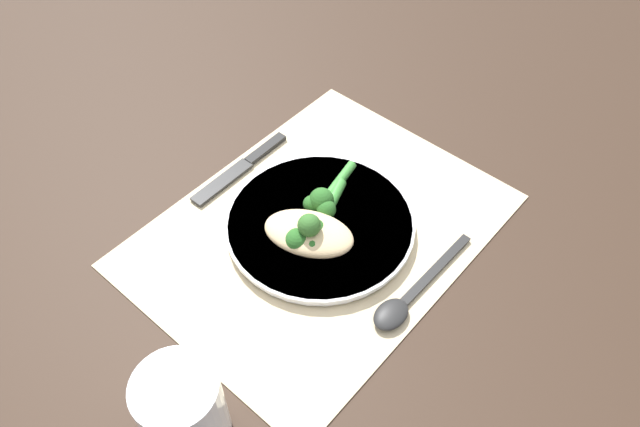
# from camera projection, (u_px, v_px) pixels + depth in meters

# --- Properties ---
(ground_plane) EXTENTS (3.00, 3.00, 0.00)m
(ground_plane) POSITION_uv_depth(u_px,v_px,m) (320.00, 230.00, 0.80)
(ground_plane) COLOR #332319
(placemat) EXTENTS (0.45, 0.35, 0.00)m
(placemat) POSITION_uv_depth(u_px,v_px,m) (320.00, 229.00, 0.80)
(placemat) COLOR beige
(placemat) RESTS_ON ground_plane
(plate) EXTENTS (0.24, 0.24, 0.01)m
(plate) POSITION_uv_depth(u_px,v_px,m) (320.00, 224.00, 0.79)
(plate) COLOR white
(plate) RESTS_ON placemat
(chicken_fillet) EXTENTS (0.11, 0.13, 0.03)m
(chicken_fillet) POSITION_uv_depth(u_px,v_px,m) (309.00, 233.00, 0.75)
(chicken_fillet) COLOR #DBBC89
(chicken_fillet) RESTS_ON plate
(pesto_dollop_primary) EXTENTS (0.03, 0.03, 0.03)m
(pesto_dollop_primary) POSITION_uv_depth(u_px,v_px,m) (309.00, 225.00, 0.73)
(pesto_dollop_primary) COLOR #336628
(pesto_dollop_primary) RESTS_ON chicken_fillet
(broccoli_stalk_right) EXTENTS (0.13, 0.07, 0.03)m
(broccoli_stalk_right) POSITION_uv_depth(u_px,v_px,m) (309.00, 233.00, 0.76)
(broccoli_stalk_right) COLOR #3D8E38
(broccoli_stalk_right) RESTS_ON plate
(broccoli_stalk_front) EXTENTS (0.14, 0.06, 0.03)m
(broccoli_stalk_front) POSITION_uv_depth(u_px,v_px,m) (313.00, 224.00, 0.77)
(broccoli_stalk_front) COLOR #3D8E38
(broccoli_stalk_front) RESTS_ON plate
(broccoli_stalk_rear) EXTENTS (0.10, 0.05, 0.03)m
(broccoli_stalk_rear) POSITION_uv_depth(u_px,v_px,m) (324.00, 199.00, 0.79)
(broccoli_stalk_rear) COLOR #3D8E38
(broccoli_stalk_rear) RESTS_ON plate
(knife) EXTENTS (0.17, 0.02, 0.01)m
(knife) POSITION_uv_depth(u_px,v_px,m) (242.00, 167.00, 0.86)
(knife) COLOR black
(knife) RESTS_ON placemat
(spoon) EXTENTS (0.18, 0.04, 0.01)m
(spoon) POSITION_uv_depth(u_px,v_px,m) (403.00, 303.00, 0.72)
(spoon) COLOR black
(spoon) RESTS_ON placemat
(water_glass) EXTENTS (0.08, 0.08, 0.11)m
(water_glass) POSITION_uv_depth(u_px,v_px,m) (183.00, 412.00, 0.59)
(water_glass) COLOR silver
(water_glass) RESTS_ON ground_plane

